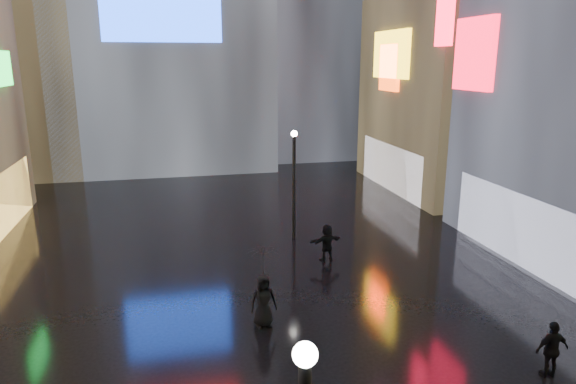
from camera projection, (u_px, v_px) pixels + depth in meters
name	position (u px, v px, depth m)	size (l,w,h in m)	color
ground	(246.00, 259.00, 22.09)	(140.00, 140.00, 0.00)	black
lamp_far	(294.00, 178.00, 24.00)	(0.30, 0.30, 5.20)	black
pedestrian_3	(552.00, 349.00, 13.73)	(0.94, 0.39, 1.61)	black
pedestrian_4	(263.00, 301.00, 16.36)	(0.85, 0.56, 1.75)	black
pedestrian_5	(327.00, 242.00, 21.81)	(1.47, 0.47, 1.59)	black
umbrella_2	(263.00, 261.00, 16.02)	(1.05, 1.07, 0.96)	black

